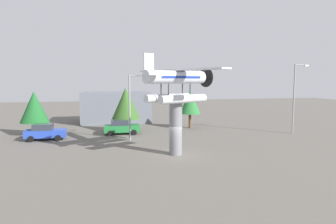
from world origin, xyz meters
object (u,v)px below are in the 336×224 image
object	(u,v)px
floatplane_monument	(177,83)
tree_west	(34,107)
display_pedestal	(176,129)
tree_center_back	(190,102)
streetlight_primary	(132,102)
tree_east	(126,103)
car_near_blue	(45,132)
streetlight_secondary	(295,94)
car_mid_green	(121,127)
storefront_building	(116,107)

from	to	relation	value
floatplane_monument	tree_west	bearing A→B (deg)	111.90
display_pedestal	tree_center_back	bearing A→B (deg)	68.20
streetlight_primary	tree_east	xyz separation A→B (m)	(-0.19, 5.45, -0.57)
car_near_blue	tree_west	xyz separation A→B (m)	(-1.63, 3.29, 2.45)
display_pedestal	tree_west	world-z (taller)	tree_west
floatplane_monument	streetlight_secondary	world-z (taller)	floatplane_monument
tree_center_back	car_near_blue	bearing A→B (deg)	-166.29
floatplane_monument	tree_east	bearing A→B (deg)	78.87
floatplane_monument	tree_east	xyz separation A→B (m)	(-3.36, 12.50, -2.66)
streetlight_primary	streetlight_secondary	bearing A→B (deg)	-0.59
floatplane_monument	tree_west	xyz separation A→B (m)	(-13.97, 12.55, -2.90)
floatplane_monument	car_near_blue	bearing A→B (deg)	116.94
floatplane_monument	car_mid_green	size ratio (longest dim) A/B	2.34
streetlight_primary	streetlight_secondary	world-z (taller)	streetlight_secondary
display_pedestal	tree_east	size ratio (longest dim) A/B	0.83
floatplane_monument	streetlight_secondary	distance (m)	17.89
streetlight_primary	car_near_blue	bearing A→B (deg)	166.39
display_pedestal	tree_east	distance (m)	13.03
streetlight_primary	streetlight_secondary	xyz separation A→B (m)	(19.64, -0.20, 0.68)
storefront_building	tree_center_back	world-z (taller)	tree_center_back
display_pedestal	tree_east	world-z (taller)	tree_east
display_pedestal	floatplane_monument	bearing A→B (deg)	26.16
display_pedestal	storefront_building	world-z (taller)	storefront_building
tree_west	tree_east	size ratio (longest dim) A/B	0.93
tree_center_back	tree_east	bearing A→B (deg)	-172.92
car_near_blue	streetlight_primary	world-z (taller)	streetlight_primary
storefront_building	display_pedestal	bearing A→B (deg)	-79.63
tree_east	display_pedestal	bearing A→B (deg)	-75.54
display_pedestal	storefront_building	size ratio (longest dim) A/B	0.44
car_mid_green	car_near_blue	bearing A→B (deg)	-168.91
tree_east	storefront_building	bearing A→B (deg)	94.77
car_mid_green	streetlight_primary	bearing A→B (deg)	-77.03
tree_west	tree_east	world-z (taller)	tree_east
car_mid_green	storefront_building	bearing A→B (deg)	90.48
streetlight_secondary	car_near_blue	bearing A→B (deg)	175.19
floatplane_monument	car_mid_green	world-z (taller)	floatplane_monument
display_pedestal	tree_center_back	distance (m)	14.74
car_near_blue	display_pedestal	bearing A→B (deg)	-37.34
display_pedestal	tree_east	bearing A→B (deg)	104.46
tree_east	tree_center_back	distance (m)	8.76
car_near_blue	tree_center_back	bearing A→B (deg)	13.71
storefront_building	tree_center_back	distance (m)	12.70
streetlight_primary	tree_west	size ratio (longest dim) A/B	1.36
storefront_building	tree_center_back	size ratio (longest dim) A/B	2.01
car_mid_green	tree_east	bearing A→B (deg)	66.60
car_near_blue	storefront_building	world-z (taller)	storefront_building
tree_east	floatplane_monument	bearing A→B (deg)	-74.97
storefront_building	car_mid_green	bearing A→B (deg)	-89.52
floatplane_monument	car_near_blue	xyz separation A→B (m)	(-12.34, 9.27, -5.35)
tree_east	tree_center_back	bearing A→B (deg)	7.08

